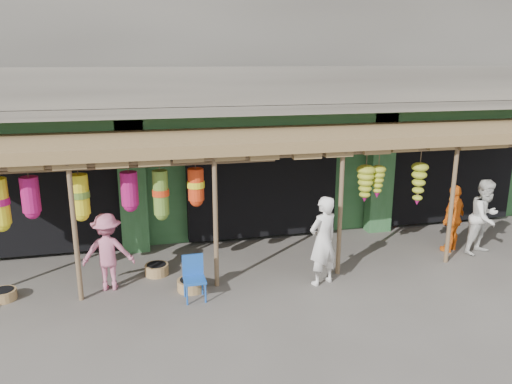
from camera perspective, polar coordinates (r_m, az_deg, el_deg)
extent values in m
plane|color=#514C47|center=(10.35, 3.68, -9.32)|extent=(80.00, 80.00, 0.00)
cube|color=gray|center=(14.30, -2.13, 17.97)|extent=(16.00, 6.00, 4.00)
cube|color=#2D6033|center=(14.69, -2.12, 4.18)|extent=(16.00, 5.70, 3.00)
cube|color=gray|center=(11.07, 1.43, 9.52)|extent=(16.00, 0.90, 0.22)
cube|color=gray|center=(10.65, 2.01, 12.00)|extent=(16.00, 0.10, 0.80)
cube|color=#2D6033|center=(11.49, 0.90, 7.97)|extent=(16.00, 0.35, 0.35)
cube|color=yellow|center=(11.28, -24.57, 5.98)|extent=(1.70, 0.06, 0.55)
cube|color=#B21414|center=(11.25, -24.60, 5.95)|extent=(1.30, 0.02, 0.30)
cube|color=black|center=(12.54, -23.03, 0.38)|extent=(3.60, 2.00, 2.50)
cube|color=black|center=(12.66, -0.19, 1.74)|extent=(3.60, 2.00, 2.50)
cube|color=black|center=(14.62, 19.28, 2.68)|extent=(3.60, 2.00, 2.50)
cube|color=#2D6033|center=(11.39, -13.92, 0.55)|extent=(0.60, 0.35, 3.00)
cube|color=#2D6033|center=(12.79, 14.02, 2.10)|extent=(0.60, 0.35, 3.00)
cylinder|color=brown|center=(9.36, -19.99, -4.35)|extent=(0.09, 0.09, 2.60)
cylinder|color=brown|center=(9.38, -4.64, -3.42)|extent=(0.09, 0.09, 2.60)
cylinder|color=brown|center=(10.04, 9.61, -2.34)|extent=(0.09, 0.09, 2.60)
cylinder|color=brown|center=(11.23, 21.45, -1.32)|extent=(0.09, 0.09, 2.60)
cylinder|color=brown|center=(9.33, 2.82, 4.14)|extent=(12.90, 0.08, 0.08)
cylinder|color=brown|center=(9.40, -14.25, 2.83)|extent=(5.50, 0.06, 0.06)
cube|color=brown|center=(10.41, 2.47, 6.28)|extent=(14.00, 2.70, 0.22)
cylinder|color=#1B51B1|center=(9.13, -7.88, -11.63)|extent=(0.03, 0.03, 0.37)
cylinder|color=#1B51B1|center=(9.17, -5.79, -11.44)|extent=(0.03, 0.03, 0.37)
cylinder|color=#1B51B1|center=(9.43, -8.16, -10.75)|extent=(0.03, 0.03, 0.37)
cylinder|color=#1B51B1|center=(9.47, -6.14, -10.57)|extent=(0.03, 0.03, 0.37)
cube|color=#1B51B1|center=(9.21, -7.03, -9.96)|extent=(0.40, 0.40, 0.05)
cube|color=#1B51B1|center=(9.29, -7.25, -8.26)|extent=(0.39, 0.05, 0.41)
cylinder|color=#8F6441|center=(10.35, -26.88, -10.45)|extent=(0.60, 0.60, 0.19)
cylinder|color=brown|center=(9.71, -7.40, -10.46)|extent=(0.64, 0.64, 0.21)
cylinder|color=olive|center=(10.45, -11.28, -8.69)|extent=(0.49, 0.49, 0.22)
imported|color=white|center=(9.67, 7.66, -5.56)|extent=(0.75, 0.63, 1.76)
imported|color=silver|center=(12.20, 24.69, -2.61)|extent=(1.00, 0.89, 1.70)
imported|color=orange|center=(12.11, 21.62, -2.80)|extent=(0.97, 0.79, 1.55)
imported|color=#C76986|center=(9.83, -16.58, -6.57)|extent=(1.01, 0.65, 1.49)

